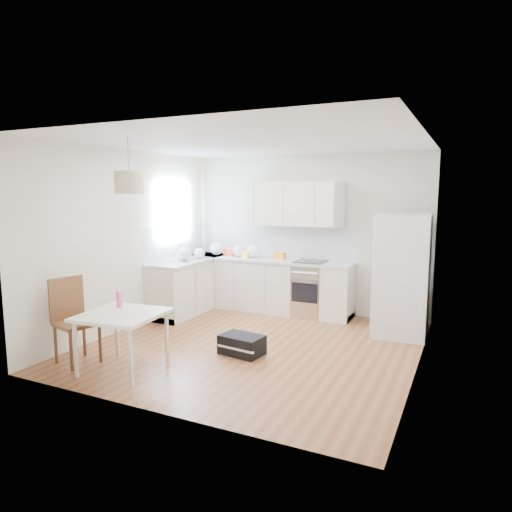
{
  "coord_description": "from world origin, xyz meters",
  "views": [
    {
      "loc": [
        2.59,
        -5.38,
        2.07
      ],
      "look_at": [
        -0.15,
        0.4,
        1.17
      ],
      "focal_mm": 32.0,
      "sensor_mm": 36.0,
      "label": 1
    }
  ],
  "objects_px": {
    "dining_table": "(122,319)",
    "gym_bag": "(242,345)",
    "dining_chair": "(77,322)",
    "refrigerator": "(403,274)"
  },
  "relations": [
    {
      "from": "dining_chair",
      "to": "dining_table",
      "type": "bearing_deg",
      "value": 20.12
    },
    {
      "from": "dining_table",
      "to": "gym_bag",
      "type": "relative_size",
      "value": 1.75
    },
    {
      "from": "dining_chair",
      "to": "gym_bag",
      "type": "xyz_separation_m",
      "value": [
        1.66,
        1.13,
        -0.4
      ]
    },
    {
      "from": "dining_table",
      "to": "gym_bag",
      "type": "height_order",
      "value": "dining_table"
    },
    {
      "from": "refrigerator",
      "to": "dining_table",
      "type": "height_order",
      "value": "refrigerator"
    },
    {
      "from": "refrigerator",
      "to": "dining_chair",
      "type": "distance_m",
      "value": 4.48
    },
    {
      "from": "refrigerator",
      "to": "dining_table",
      "type": "xyz_separation_m",
      "value": [
        -2.74,
        -2.84,
        -0.27
      ]
    },
    {
      "from": "dining_chair",
      "to": "gym_bag",
      "type": "relative_size",
      "value": 1.92
    },
    {
      "from": "refrigerator",
      "to": "gym_bag",
      "type": "relative_size",
      "value": 3.28
    },
    {
      "from": "dining_table",
      "to": "gym_bag",
      "type": "xyz_separation_m",
      "value": [
        1.01,
        1.07,
        -0.49
      ]
    }
  ]
}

